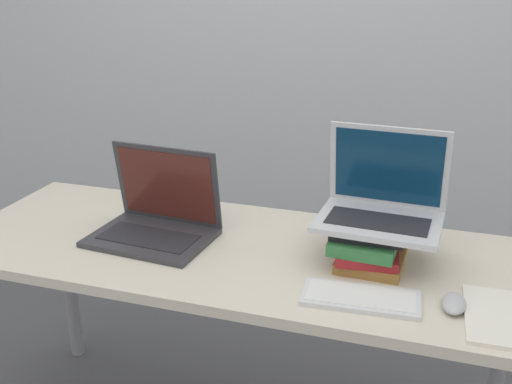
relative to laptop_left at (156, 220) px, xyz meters
The scene contains 8 objects.
wall_back 1.38m from the laptop_left, 78.33° to the left, with size 8.00×0.05×2.70m.
desk 0.29m from the laptop_left, ahead, with size 1.70×0.65×0.72m.
laptop_left is the anchor object (origin of this frame).
book_stack 0.63m from the laptop_left, ahead, with size 0.20×0.29×0.11m.
laptop_on_books 0.67m from the laptop_left, ahead, with size 0.34×0.26×0.25m.
wireless_keyboard 0.67m from the laptop_left, 16.29° to the right, with size 0.29×0.15×0.01m.
mouse 0.88m from the laptop_left, 10.50° to the right, with size 0.06×0.10×0.03m.
notepad 1.00m from the laptop_left, ahead, with size 0.20×0.26×0.01m.
Camera 1 is at (0.54, -1.16, 1.49)m, focal length 42.00 mm.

